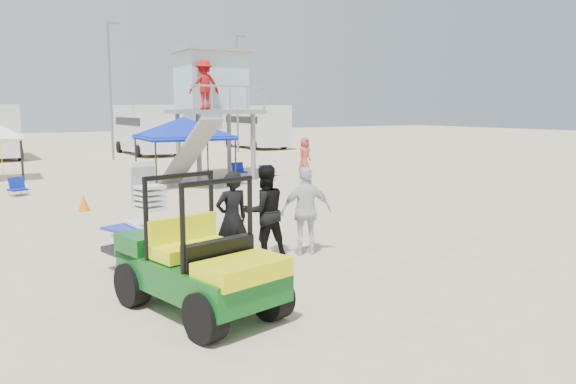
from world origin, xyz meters
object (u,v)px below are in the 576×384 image
surf_trailer (150,234)px  utility_cart (199,252)px  canopy_blue (183,121)px  lifeguard_tower (210,85)px  man_left (232,219)px

surf_trailer → utility_cart: bearing=-90.2°
surf_trailer → canopy_blue: bearing=66.0°
canopy_blue → surf_trailer: bearing=-114.0°
lifeguard_tower → man_left: bearing=-112.2°
man_left → canopy_blue: bearing=-108.8°
utility_cart → surf_trailer: (0.01, 2.34, -0.20)m
utility_cart → canopy_blue: bearing=69.7°
utility_cart → canopy_blue: (5.05, 13.68, 1.61)m
utility_cart → surf_trailer: utility_cart is taller
surf_trailer → canopy_blue: (5.04, 11.34, 1.81)m
surf_trailer → canopy_blue: size_ratio=0.65×
canopy_blue → lifeguard_tower: bearing=37.7°
surf_trailer → man_left: man_left is taller
lifeguard_tower → canopy_blue: (-1.80, -1.39, -1.46)m
utility_cart → surf_trailer: bearing=89.8°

